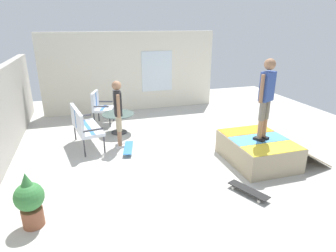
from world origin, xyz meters
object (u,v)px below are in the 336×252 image
object	(u,v)px
person_watching	(118,109)
skateboard_spare	(248,190)
person_skater	(266,94)
skate_ramp	(259,150)
patio_chair_near_house	(99,105)
patio_table	(118,119)
skateboard_by_bench	(128,148)
potted_plant	(30,200)
patio_bench	(83,124)

from	to	relation	value
person_watching	skateboard_spare	xyz separation A→B (m)	(-2.87, -1.95, -0.90)
person_skater	skateboard_spare	bearing A→B (deg)	139.08
skate_ramp	skateboard_spare	bearing A→B (deg)	140.17
person_skater	skateboard_spare	xyz separation A→B (m)	(-1.06, 0.91, -1.50)
person_skater	skateboard_spare	size ratio (longest dim) A/B	2.14
patio_chair_near_house	person_watching	bearing A→B (deg)	-169.89
patio_chair_near_house	person_watching	size ratio (longest dim) A/B	0.61
patio_chair_near_house	patio_table	bearing A→B (deg)	-154.33
person_skater	skateboard_by_bench	bearing A→B (deg)	61.86
skate_ramp	patio_table	distance (m)	3.88
skateboard_by_bench	potted_plant	distance (m)	2.97
skateboard_spare	patio_table	bearing A→B (deg)	25.66
patio_bench	skateboard_spare	size ratio (longest dim) A/B	1.63
skate_ramp	patio_chair_near_house	distance (m)	4.87
skate_ramp	potted_plant	distance (m)	4.68
person_watching	skateboard_by_bench	world-z (taller)	person_watching
skate_ramp	patio_bench	xyz separation A→B (m)	(1.97, 3.74, 0.33)
patio_chair_near_house	skateboard_spare	world-z (taller)	patio_chair_near_house
skateboard_spare	potted_plant	size ratio (longest dim) A/B	0.88
person_skater	potted_plant	world-z (taller)	person_skater
skate_ramp	person_watching	size ratio (longest dim) A/B	1.20
skate_ramp	potted_plant	xyz separation A→B (m)	(-0.89, 4.59, 0.18)
patio_chair_near_house	skateboard_by_bench	world-z (taller)	patio_chair_near_house
patio_bench	person_watching	xyz separation A→B (m)	(-0.22, -0.86, 0.37)
person_watching	skateboard_spare	world-z (taller)	person_watching
patio_chair_near_house	person_skater	xyz separation A→B (m)	(-3.70, -3.20, 0.98)
patio_bench	patio_table	xyz separation A→B (m)	(0.75, -0.97, -0.21)
person_watching	patio_bench	bearing A→B (deg)	75.82
skate_ramp	patio_table	size ratio (longest dim) A/B	2.25
patio_chair_near_house	potted_plant	xyz separation A→B (m)	(-4.53, 1.37, -0.15)
patio_bench	skate_ramp	bearing A→B (deg)	-117.75
person_skater	potted_plant	distance (m)	4.78
patio_chair_near_house	skateboard_spare	xyz separation A→B (m)	(-4.75, -2.28, -0.53)
skateboard_spare	patio_bench	bearing A→B (deg)	42.29
person_watching	person_skater	distance (m)	3.44
skate_ramp	skateboard_by_bench	world-z (taller)	skate_ramp
skate_ramp	skateboard_spare	world-z (taller)	skate_ramp
patio_chair_near_house	person_skater	distance (m)	4.99
person_watching	potted_plant	world-z (taller)	person_watching
skateboard_by_bench	patio_table	bearing A→B (deg)	1.94
skateboard_by_bench	potted_plant	bearing A→B (deg)	140.84
patio_bench	potted_plant	size ratio (longest dim) A/B	1.45
person_watching	potted_plant	distance (m)	3.19
patio_bench	person_watching	size ratio (longest dim) A/B	0.79
skate_ramp	patio_bench	distance (m)	4.24
potted_plant	skateboard_by_bench	bearing A→B (deg)	-39.16
skate_ramp	skateboard_by_bench	bearing A→B (deg)	63.04
skateboard_by_bench	skateboard_spare	distance (m)	3.08
patio_chair_near_house	patio_table	xyz separation A→B (m)	(-0.92, -0.44, -0.21)
potted_plant	person_watching	bearing A→B (deg)	-32.83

